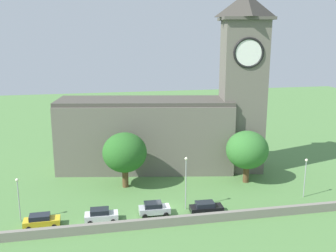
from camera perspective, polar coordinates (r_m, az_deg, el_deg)
ground_plane at (r=71.22m, az=-2.61°, el=-6.95°), size 200.00×200.00×0.00m
church at (r=71.61m, az=1.09°, el=1.12°), size 38.61×15.56×31.41m
quay_barrier at (r=53.17m, az=0.66°, el=-13.63°), size 48.97×0.70×1.24m
car_yellow at (r=55.25m, az=-17.92°, el=-12.93°), size 4.68×2.21×1.74m
car_white at (r=54.77m, az=-9.70°, el=-12.63°), size 4.49×2.30×1.83m
car_silver at (r=55.83m, az=-2.03°, el=-11.89°), size 4.34×2.31×1.86m
car_black at (r=56.50m, az=5.53°, el=-11.71°), size 4.68×2.35×1.70m
streetlamp_west_end at (r=56.32m, az=-20.93°, el=-8.99°), size 0.44×0.44×6.15m
streetlamp_west_mid at (r=55.89m, az=2.62°, el=-7.17°), size 0.44×0.44×7.84m
streetlamp_central at (r=63.73m, az=19.34°, el=-6.21°), size 0.44×0.44×6.19m
tree_riverside_east at (r=63.91m, az=-6.31°, el=-3.86°), size 7.18×7.18×9.16m
tree_riverside_west at (r=66.92m, az=11.42°, el=-3.43°), size 7.07×7.07×8.91m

